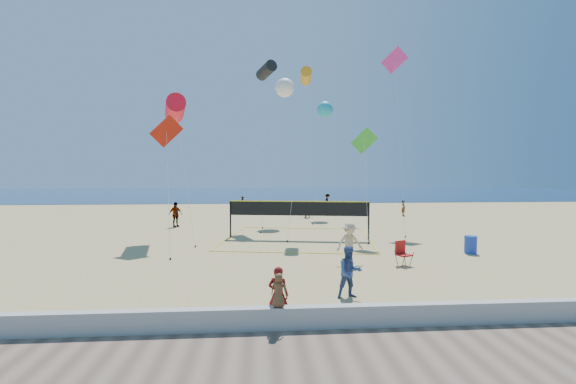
{
  "coord_description": "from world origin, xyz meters",
  "views": [
    {
      "loc": [
        -1.28,
        -12.88,
        4.13
      ],
      "look_at": [
        -0.19,
        2.0,
        3.35
      ],
      "focal_mm": 24.0,
      "sensor_mm": 36.0,
      "label": 1
    }
  ],
  "objects": [
    {
      "name": "kite_3",
      "position": [
        -6.57,
        9.57,
        6.22
      ],
      "size": [
        2.1,
        4.61,
        7.4
      ],
      "rotation": [
        0.0,
        0.0,
        0.33
      ],
      "color": "red",
      "rests_on": "ground"
    },
    {
      "name": "far_person_3",
      "position": [
        -3.13,
        28.77,
        0.73
      ],
      "size": [
        0.8,
        0.68,
        1.47
      ],
      "primitive_type": "imported",
      "rotation": [
        0.0,
        0.0,
        0.18
      ],
      "color": "gray",
      "rests_on": "ground"
    },
    {
      "name": "bystander_a",
      "position": [
        1.65,
        -0.62,
        0.85
      ],
      "size": [
        0.89,
        0.72,
        1.71
      ],
      "primitive_type": "imported",
      "rotation": [
        0.0,
        0.0,
        0.1
      ],
      "color": "#32487E",
      "rests_on": "ground"
    },
    {
      "name": "far_person_0",
      "position": [
        -7.63,
        16.41,
        0.94
      ],
      "size": [
        1.13,
        1.06,
        1.87
      ],
      "primitive_type": "imported",
      "rotation": [
        0.0,
        0.0,
        0.71
      ],
      "color": "gray",
      "rests_on": "ground"
    },
    {
      "name": "far_person_2",
      "position": [
        12.25,
        22.41,
        0.73
      ],
      "size": [
        0.38,
        0.55,
        1.46
      ],
      "primitive_type": "imported",
      "rotation": [
        0.0,
        0.0,
        1.51
      ],
      "color": "gray",
      "rests_on": "ground"
    },
    {
      "name": "toddler",
      "position": [
        -0.8,
        -3.01,
        1.05
      ],
      "size": [
        0.5,
        0.41,
        0.89
      ],
      "primitive_type": "imported",
      "rotation": [
        0.0,
        0.0,
        2.82
      ],
      "color": "brown",
      "rests_on": "seawall"
    },
    {
      "name": "ocean",
      "position": [
        0.0,
        62.0,
        0.01
      ],
      "size": [
        140.0,
        50.0,
        0.03
      ],
      "primitive_type": "cube",
      "color": "#10274E",
      "rests_on": "ground"
    },
    {
      "name": "kite_4",
      "position": [
        4.96,
        9.8,
        5.73
      ],
      "size": [
        1.58,
        1.57,
        6.81
      ],
      "rotation": [
        0.0,
        0.0,
        -0.11
      ],
      "color": "green",
      "rests_on": "ground"
    },
    {
      "name": "trash_barrel",
      "position": [
        9.38,
        5.74,
        0.45
      ],
      "size": [
        0.62,
        0.62,
        0.89
      ],
      "primitive_type": "cylinder",
      "rotation": [
        0.0,
        0.0,
        -0.05
      ],
      "color": "#1B39B2",
      "rests_on": "ground"
    },
    {
      "name": "bystander_b",
      "position": [
        2.72,
        3.93,
        0.95
      ],
      "size": [
        1.29,
        0.83,
        1.89
      ],
      "primitive_type": "imported",
      "rotation": [
        0.0,
        0.0,
        0.11
      ],
      "color": "#CDB188",
      "rests_on": "ground"
    },
    {
      "name": "far_person_1",
      "position": [
        2.98,
        21.48,
        0.74
      ],
      "size": [
        1.41,
        1.08,
        1.49
      ],
      "primitive_type": "imported",
      "rotation": [
        0.0,
        0.0,
        -0.54
      ],
      "color": "gray",
      "rests_on": "ground"
    },
    {
      "name": "kite_7",
      "position": [
        4.93,
        23.73,
        10.08
      ],
      "size": [
        2.94,
        7.67,
        10.84
      ],
      "rotation": [
        0.0,
        0.0,
        0.09
      ],
      "color": "#1DA2BB",
      "rests_on": "ground"
    },
    {
      "name": "camp_chair",
      "position": [
        5.0,
        3.57,
        0.61
      ],
      "size": [
        0.74,
        0.85,
        1.19
      ],
      "rotation": [
        0.0,
        0.0,
        0.42
      ],
      "color": "#AC1813",
      "rests_on": "ground"
    },
    {
      "name": "kite_1",
      "position": [
        -0.74,
        17.97,
        12.13
      ],
      "size": [
        1.71,
        6.24,
        12.75
      ],
      "rotation": [
        0.0,
        0.0,
        0.4
      ],
      "color": "black",
      "rests_on": "ground"
    },
    {
      "name": "kite_5",
      "position": [
        8.8,
        15.55,
        11.97
      ],
      "size": [
        2.05,
        5.32,
        13.54
      ],
      "rotation": [
        0.0,
        0.0,
        0.08
      ],
      "color": "#F43493",
      "rests_on": "ground"
    },
    {
      "name": "far_person_4",
      "position": [
        6.34,
        29.99,
        0.82
      ],
      "size": [
        0.65,
        1.09,
        1.64
      ],
      "primitive_type": "imported",
      "rotation": [
        0.0,
        0.0,
        1.53
      ],
      "color": "gray",
      "rests_on": "ground"
    },
    {
      "name": "kite_6",
      "position": [
        0.86,
        20.23,
        11.3
      ],
      "size": [
        2.83,
        6.04,
        12.1
      ],
      "rotation": [
        0.0,
        0.0,
        -0.06
      ],
      "color": "white",
      "rests_on": "ground"
    },
    {
      "name": "kite_2",
      "position": [
        1.79,
        12.79,
        10.46
      ],
      "size": [
        1.95,
        4.13,
        10.95
      ],
      "rotation": [
        0.0,
        0.0,
        -0.1
      ],
      "color": "orange",
      "rests_on": "ground"
    },
    {
      "name": "seawall",
      "position": [
        0.0,
        -3.0,
        0.3
      ],
      "size": [
        32.0,
        0.3,
        0.6
      ],
      "primitive_type": "cube",
      "color": "#B3B3AE",
      "rests_on": "ground"
    },
    {
      "name": "kite_0",
      "position": [
        -6.62,
        12.15,
        8.13
      ],
      "size": [
        2.76,
        5.37,
        8.91
      ],
      "rotation": [
        0.0,
        0.0,
        0.26
      ],
      "color": "#F91026",
      "rests_on": "ground"
    },
    {
      "name": "boardwalk",
      "position": [
        0.0,
        -5.0,
        0.01
      ],
      "size": [
        32.0,
        3.6,
        0.03
      ],
      "primitive_type": "cube",
      "color": "#725F4D",
      "rests_on": "ground"
    },
    {
      "name": "ground",
      "position": [
        0.0,
        0.0,
        0.0
      ],
      "size": [
        120.0,
        120.0,
        0.0
      ],
      "primitive_type": "plane",
      "color": "tan",
      "rests_on": "ground"
    },
    {
      "name": "woman",
      "position": [
        -0.79,
        -2.57,
        0.78
      ],
      "size": [
        0.66,
        0.55,
        1.56
      ],
      "primitive_type": "imported",
      "rotation": [
        0.0,
        0.0,
        2.79
      ],
      "color": "#630D0E",
      "rests_on": "ground"
    },
    {
      "name": "volleyball_net",
      "position": [
        1.09,
        10.67,
        1.6
      ],
      "size": [
        10.07,
        9.95,
        2.35
      ],
      "rotation": [
        0.0,
        0.0,
        -0.17
      ],
      "color": "black",
      "rests_on": "ground"
    }
  ]
}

